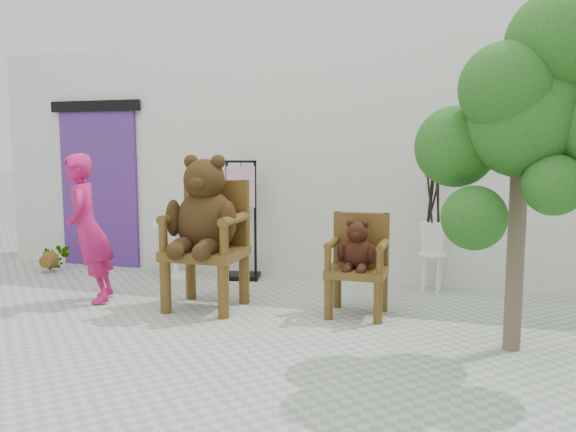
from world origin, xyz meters
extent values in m
plane|color=#9DA493|center=(0.00, 0.00, 0.00)|extent=(60.00, 60.00, 0.00)
cube|color=silver|center=(0.00, 3.10, 1.50)|extent=(9.00, 1.00, 3.00)
cube|color=#4D2775|center=(-3.00, 2.58, 1.10)|extent=(1.20, 0.08, 2.20)
cube|color=black|center=(-3.00, 2.54, 2.25)|extent=(1.40, 0.06, 0.15)
cylinder|color=#462F0F|center=(-0.95, 0.69, 0.27)|extent=(0.11, 0.11, 0.53)
cylinder|color=#462F0F|center=(-0.95, 1.26, 0.27)|extent=(0.11, 0.11, 0.53)
cylinder|color=#462F0F|center=(-0.32, 0.69, 0.27)|extent=(0.11, 0.11, 0.53)
cylinder|color=#462F0F|center=(-0.32, 1.26, 0.27)|extent=(0.11, 0.11, 0.53)
cube|color=#462F0F|center=(-0.63, 0.97, 0.58)|extent=(0.76, 0.69, 0.10)
cube|color=#462F0F|center=(-0.63, 1.27, 0.98)|extent=(0.72, 0.10, 0.69)
cylinder|color=#462F0F|center=(-0.96, 1.27, 0.98)|extent=(0.10, 0.10, 0.69)
cylinder|color=#462F0F|center=(-0.96, 0.69, 0.79)|extent=(0.09, 0.09, 0.32)
cylinder|color=#462F0F|center=(-0.96, 0.97, 0.95)|extent=(0.10, 0.66, 0.10)
cylinder|color=#462F0F|center=(-0.31, 1.27, 0.98)|extent=(0.10, 0.10, 0.69)
cylinder|color=#462F0F|center=(-0.31, 0.69, 0.79)|extent=(0.09, 0.09, 0.32)
cylinder|color=#462F0F|center=(-0.31, 0.97, 0.95)|extent=(0.10, 0.66, 0.10)
ellipsoid|color=black|center=(-0.63, 1.01, 0.90)|extent=(0.64, 0.54, 0.67)
sphere|color=black|center=(-0.63, 0.97, 1.34)|extent=(0.43, 0.43, 0.43)
ellipsoid|color=black|center=(-0.63, 0.80, 1.31)|extent=(0.19, 0.15, 0.15)
sphere|color=black|center=(-0.78, 0.98, 1.52)|extent=(0.15, 0.15, 0.15)
sphere|color=black|center=(-0.48, 0.98, 1.52)|extent=(0.15, 0.15, 0.15)
ellipsoid|color=black|center=(-0.94, 0.87, 0.95)|extent=(0.15, 0.21, 0.38)
ellipsoid|color=black|center=(-0.77, 0.72, 0.68)|extent=(0.19, 0.37, 0.19)
sphere|color=black|center=(-0.77, 0.57, 0.66)|extent=(0.18, 0.18, 0.18)
ellipsoid|color=black|center=(-0.33, 0.87, 0.95)|extent=(0.15, 0.21, 0.38)
ellipsoid|color=black|center=(-0.50, 0.72, 0.68)|extent=(0.19, 0.37, 0.19)
sphere|color=black|center=(-0.50, 0.57, 0.66)|extent=(0.18, 0.18, 0.18)
cylinder|color=#462F0F|center=(0.68, 0.94, 0.20)|extent=(0.09, 0.09, 0.40)
cylinder|color=#462F0F|center=(0.68, 1.37, 0.20)|extent=(0.09, 0.09, 0.40)
cylinder|color=#462F0F|center=(1.16, 0.94, 0.20)|extent=(0.09, 0.09, 0.40)
cylinder|color=#462F0F|center=(1.16, 1.37, 0.20)|extent=(0.09, 0.09, 0.40)
cube|color=#462F0F|center=(0.92, 1.16, 0.44)|extent=(0.58, 0.53, 0.08)
cube|color=#462F0F|center=(0.92, 1.38, 0.75)|extent=(0.55, 0.08, 0.53)
cylinder|color=#462F0F|center=(0.67, 1.38, 0.75)|extent=(0.08, 0.08, 0.53)
cylinder|color=#462F0F|center=(0.67, 0.94, 0.60)|extent=(0.07, 0.07, 0.24)
cylinder|color=#462F0F|center=(0.67, 1.16, 0.72)|extent=(0.08, 0.50, 0.08)
cylinder|color=#462F0F|center=(1.17, 1.38, 0.75)|extent=(0.08, 0.08, 0.53)
cylinder|color=#462F0F|center=(1.17, 0.94, 0.60)|extent=(0.07, 0.07, 0.24)
cylinder|color=#462F0F|center=(1.17, 1.16, 0.72)|extent=(0.08, 0.50, 0.08)
ellipsoid|color=black|center=(0.92, 1.16, 0.62)|extent=(0.32, 0.27, 0.33)
sphere|color=black|center=(0.92, 1.15, 0.84)|extent=(0.21, 0.21, 0.21)
ellipsoid|color=black|center=(0.92, 1.06, 0.82)|extent=(0.10, 0.08, 0.08)
sphere|color=black|center=(0.84, 1.15, 0.93)|extent=(0.07, 0.07, 0.07)
sphere|color=black|center=(0.99, 1.15, 0.93)|extent=(0.07, 0.07, 0.07)
ellipsoid|color=black|center=(0.77, 1.10, 0.64)|extent=(0.07, 0.11, 0.19)
ellipsoid|color=black|center=(0.85, 1.02, 0.51)|extent=(0.09, 0.19, 0.09)
sphere|color=black|center=(0.85, 0.95, 0.50)|extent=(0.09, 0.09, 0.09)
ellipsoid|color=black|center=(1.07, 1.10, 0.64)|extent=(0.07, 0.11, 0.19)
ellipsoid|color=black|center=(0.99, 1.02, 0.51)|extent=(0.09, 0.19, 0.09)
sphere|color=black|center=(0.99, 0.95, 0.50)|extent=(0.09, 0.09, 0.09)
imported|color=#B7165B|center=(-1.94, 0.83, 0.80)|extent=(0.61, 0.69, 1.60)
cylinder|color=white|center=(-1.63, 2.21, 0.69)|extent=(0.60, 0.60, 0.03)
cylinder|color=white|center=(-1.63, 2.21, 0.35)|extent=(0.06, 0.06, 0.68)
cylinder|color=white|center=(-1.63, 2.21, 0.01)|extent=(0.44, 0.44, 0.03)
cube|color=black|center=(-0.94, 2.31, 0.75)|extent=(0.04, 0.04, 1.50)
cube|color=black|center=(-0.59, 2.39, 0.75)|extent=(0.04, 0.04, 1.50)
cube|color=black|center=(-0.77, 2.35, 1.50)|extent=(0.40, 0.11, 0.03)
cube|color=black|center=(-0.77, 2.35, 0.03)|extent=(0.51, 0.43, 0.06)
cube|color=#E79ECB|center=(-0.77, 2.34, 1.18)|extent=(0.36, 0.11, 0.52)
cylinder|color=black|center=(-0.77, 2.35, 1.47)|extent=(0.01, 0.01, 0.08)
cylinder|color=white|center=(1.60, 2.35, 0.44)|extent=(0.32, 0.32, 0.03)
cylinder|color=white|center=(1.68, 2.43, 0.22)|extent=(0.03, 0.03, 0.44)
cylinder|color=white|center=(1.51, 2.43, 0.22)|extent=(0.03, 0.03, 0.44)
cylinder|color=white|center=(1.51, 2.27, 0.22)|extent=(0.03, 0.03, 0.44)
cylinder|color=white|center=(1.68, 2.27, 0.22)|extent=(0.03, 0.03, 0.44)
cylinder|color=black|center=(1.57, 2.39, 1.05)|extent=(0.09, 0.07, 0.80)
cylinder|color=brown|center=(1.55, 2.41, 1.38)|extent=(0.04, 0.04, 0.07)
cylinder|color=black|center=(1.60, 2.40, 1.05)|extent=(0.19, 0.03, 0.79)
cylinder|color=brown|center=(1.60, 2.46, 1.38)|extent=(0.05, 0.04, 0.08)
cylinder|color=black|center=(1.56, 2.32, 1.05)|extent=(0.13, 0.16, 0.79)
cylinder|color=brown|center=(1.51, 2.28, 1.38)|extent=(0.05, 0.05, 0.08)
cylinder|color=black|center=(1.55, 2.37, 1.05)|extent=(0.08, 0.14, 0.80)
cylinder|color=brown|center=(1.51, 2.39, 1.38)|extent=(0.04, 0.05, 0.08)
cylinder|color=black|center=(1.65, 2.34, 1.05)|extent=(0.04, 0.14, 0.80)
cylinder|color=brown|center=(1.69, 2.34, 1.38)|extent=(0.04, 0.05, 0.08)
cylinder|color=black|center=(1.65, 2.33, 1.05)|extent=(0.08, 0.16, 0.79)
cylinder|color=brown|center=(1.70, 2.31, 1.38)|extent=(0.04, 0.05, 0.08)
cylinder|color=brown|center=(2.31, 0.56, 1.22)|extent=(0.14, 0.14, 2.45)
sphere|color=#133D10|center=(2.15, 0.13, 2.09)|extent=(0.67, 0.67, 0.67)
sphere|color=#133D10|center=(2.29, 0.27, 1.84)|extent=(0.82, 0.82, 0.82)
sphere|color=#133D10|center=(1.82, 0.46, 1.67)|extent=(0.65, 0.65, 0.65)
sphere|color=#133D10|center=(2.38, 0.25, 1.98)|extent=(0.63, 0.63, 0.63)
sphere|color=#133D10|center=(2.60, 0.87, 2.22)|extent=(0.76, 0.76, 0.76)
sphere|color=#133D10|center=(2.50, 0.23, 2.40)|extent=(0.76, 0.76, 0.76)
sphere|color=#133D10|center=(1.96, 0.12, 1.14)|extent=(0.49, 0.49, 0.49)
sphere|color=#133D10|center=(2.49, 0.04, 1.40)|extent=(0.44, 0.44, 0.44)
imported|color=#133D10|center=(-3.40, 2.03, 0.20)|extent=(0.44, 0.41, 0.41)
camera|label=1|loc=(1.81, -4.28, 1.64)|focal=35.00mm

